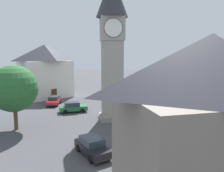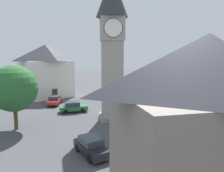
{
  "view_description": "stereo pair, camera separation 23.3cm",
  "coord_description": "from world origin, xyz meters",
  "px_view_note": "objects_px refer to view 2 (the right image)",
  "views": [
    {
      "loc": [
        -3.11,
        -28.28,
        8.58
      ],
      "look_at": [
        0.0,
        0.0,
        4.49
      ],
      "focal_mm": 35.14,
      "sensor_mm": 36.0,
      "label": 1
    },
    {
      "loc": [
        -2.87,
        -28.3,
        8.58
      ],
      "look_at": [
        0.0,
        0.0,
        4.49
      ],
      "focal_mm": 35.14,
      "sensor_mm": 36.0,
      "label": 2
    }
  ],
  "objects_px": {
    "car_blue_kerb": "(164,150)",
    "building_shop_left": "(46,71)",
    "car_green_alley": "(126,102)",
    "tree": "(14,89)",
    "car_white_side": "(91,146)",
    "pedestrian": "(186,136)",
    "car_silver_kerb": "(73,107)",
    "car_red_corner": "(54,100)",
    "building_terrace_right": "(204,135)",
    "clock_tower": "(112,36)",
    "car_black_far": "(194,114)"
  },
  "relations": [
    {
      "from": "car_black_far",
      "to": "building_terrace_right",
      "type": "distance_m",
      "value": 19.77
    },
    {
      "from": "car_white_side",
      "to": "pedestrian",
      "type": "bearing_deg",
      "value": 5.08
    },
    {
      "from": "pedestrian",
      "to": "building_terrace_right",
      "type": "height_order",
      "value": "building_terrace_right"
    },
    {
      "from": "clock_tower",
      "to": "car_silver_kerb",
      "type": "height_order",
      "value": "clock_tower"
    },
    {
      "from": "car_silver_kerb",
      "to": "car_white_side",
      "type": "relative_size",
      "value": 0.98
    },
    {
      "from": "car_white_side",
      "to": "building_terrace_right",
      "type": "distance_m",
      "value": 10.95
    },
    {
      "from": "car_green_alley",
      "to": "pedestrian",
      "type": "distance_m",
      "value": 16.38
    },
    {
      "from": "car_blue_kerb",
      "to": "car_red_corner",
      "type": "height_order",
      "value": "same"
    },
    {
      "from": "building_shop_left",
      "to": "car_blue_kerb",
      "type": "bearing_deg",
      "value": -62.53
    },
    {
      "from": "car_white_side",
      "to": "building_shop_left",
      "type": "relative_size",
      "value": 0.37
    },
    {
      "from": "pedestrian",
      "to": "building_terrace_right",
      "type": "relative_size",
      "value": 0.18
    },
    {
      "from": "car_blue_kerb",
      "to": "car_green_alley",
      "type": "bearing_deg",
      "value": 90.33
    },
    {
      "from": "clock_tower",
      "to": "building_terrace_right",
      "type": "distance_m",
      "value": 20.08
    },
    {
      "from": "building_terrace_right",
      "to": "car_blue_kerb",
      "type": "bearing_deg",
      "value": 84.23
    },
    {
      "from": "car_silver_kerb",
      "to": "tree",
      "type": "height_order",
      "value": "tree"
    },
    {
      "from": "building_shop_left",
      "to": "clock_tower",
      "type": "bearing_deg",
      "value": -55.33
    },
    {
      "from": "car_black_far",
      "to": "pedestrian",
      "type": "bearing_deg",
      "value": -120.54
    },
    {
      "from": "clock_tower",
      "to": "tree",
      "type": "xyz_separation_m",
      "value": [
        -11.46,
        -2.83,
        -6.18
      ]
    },
    {
      "from": "car_blue_kerb",
      "to": "building_terrace_right",
      "type": "xyz_separation_m",
      "value": [
        -0.75,
        -7.38,
        4.09
      ]
    },
    {
      "from": "building_shop_left",
      "to": "building_terrace_right",
      "type": "bearing_deg",
      "value": -68.59
    },
    {
      "from": "car_white_side",
      "to": "car_green_alley",
      "type": "distance_m",
      "value": 17.89
    },
    {
      "from": "car_green_alley",
      "to": "tree",
      "type": "relative_size",
      "value": 0.6
    },
    {
      "from": "car_red_corner",
      "to": "car_green_alley",
      "type": "distance_m",
      "value": 12.37
    },
    {
      "from": "building_terrace_right",
      "to": "building_shop_left",
      "type": "bearing_deg",
      "value": 111.41
    },
    {
      "from": "car_white_side",
      "to": "tree",
      "type": "height_order",
      "value": "tree"
    },
    {
      "from": "building_shop_left",
      "to": "tree",
      "type": "bearing_deg",
      "value": -89.47
    },
    {
      "from": "car_silver_kerb",
      "to": "building_shop_left",
      "type": "relative_size",
      "value": 0.37
    },
    {
      "from": "car_blue_kerb",
      "to": "building_shop_left",
      "type": "relative_size",
      "value": 0.36
    },
    {
      "from": "car_silver_kerb",
      "to": "car_white_side",
      "type": "bearing_deg",
      "value": -79.81
    },
    {
      "from": "car_black_far",
      "to": "car_silver_kerb",
      "type": "bearing_deg",
      "value": 160.22
    },
    {
      "from": "pedestrian",
      "to": "tree",
      "type": "bearing_deg",
      "value": 159.1
    },
    {
      "from": "clock_tower",
      "to": "car_red_corner",
      "type": "bearing_deg",
      "value": 133.73
    },
    {
      "from": "car_red_corner",
      "to": "car_black_far",
      "type": "relative_size",
      "value": 0.96
    },
    {
      "from": "car_red_corner",
      "to": "car_green_alley",
      "type": "bearing_deg",
      "value": -13.03
    },
    {
      "from": "clock_tower",
      "to": "car_blue_kerb",
      "type": "height_order",
      "value": "clock_tower"
    },
    {
      "from": "car_blue_kerb",
      "to": "tree",
      "type": "height_order",
      "value": "tree"
    },
    {
      "from": "car_silver_kerb",
      "to": "pedestrian",
      "type": "relative_size",
      "value": 2.59
    },
    {
      "from": "car_black_far",
      "to": "car_blue_kerb",
      "type": "bearing_deg",
      "value": -126.72
    },
    {
      "from": "car_green_alley",
      "to": "building_shop_left",
      "type": "distance_m",
      "value": 18.46
    },
    {
      "from": "pedestrian",
      "to": "car_silver_kerb",
      "type": "bearing_deg",
      "value": 129.63
    },
    {
      "from": "car_silver_kerb",
      "to": "pedestrian",
      "type": "bearing_deg",
      "value": -50.37
    },
    {
      "from": "clock_tower",
      "to": "car_white_side",
      "type": "xyz_separation_m",
      "value": [
        -2.83,
        -10.26,
        -10.19
      ]
    },
    {
      "from": "tree",
      "to": "building_shop_left",
      "type": "xyz_separation_m",
      "value": [
        -0.18,
        19.66,
        0.61
      ]
    },
    {
      "from": "car_white_side",
      "to": "car_blue_kerb",
      "type": "bearing_deg",
      "value": -12.65
    },
    {
      "from": "tree",
      "to": "clock_tower",
      "type": "bearing_deg",
      "value": 13.85
    },
    {
      "from": "car_red_corner",
      "to": "building_shop_left",
      "type": "height_order",
      "value": "building_shop_left"
    },
    {
      "from": "car_red_corner",
      "to": "car_black_far",
      "type": "height_order",
      "value": "same"
    },
    {
      "from": "car_green_alley",
      "to": "tree",
      "type": "height_order",
      "value": "tree"
    },
    {
      "from": "car_silver_kerb",
      "to": "car_green_alley",
      "type": "xyz_separation_m",
      "value": [
        8.48,
        2.33,
        0.0
      ]
    },
    {
      "from": "car_blue_kerb",
      "to": "building_shop_left",
      "type": "xyz_separation_m",
      "value": [
        -14.79,
        28.44,
        4.62
      ]
    }
  ]
}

